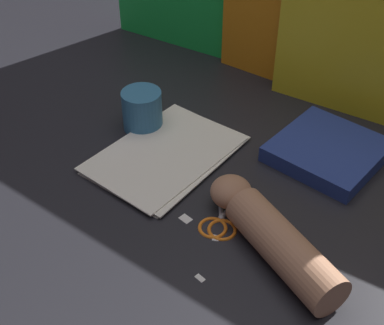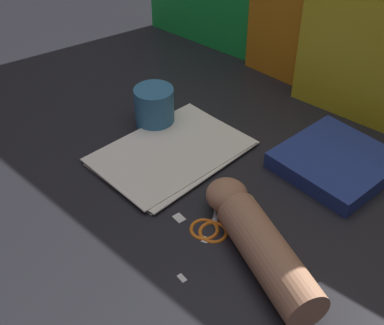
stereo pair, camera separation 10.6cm
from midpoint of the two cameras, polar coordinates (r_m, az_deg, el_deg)
The scene contains 9 objects.
ground_plane at distance 1.11m, azimuth 5.36°, elevation -2.31°, with size 6.00×6.00×0.00m, color black.
paper_stack at distance 1.17m, azimuth 0.45°, elevation 1.01°, with size 0.25×0.34×0.01m.
book_closed at distance 1.18m, azimuth 17.61°, elevation -0.06°, with size 0.21×0.22×0.04m.
scissors at distance 1.02m, azimuth 5.20°, elevation -6.59°, with size 0.12×0.15×0.01m.
hand_forearm at distance 0.95m, azimuth 10.45°, elevation -8.55°, with size 0.34×0.18×0.08m.
paper_scrap_near at distance 0.99m, azimuth 4.52°, elevation -8.34°, with size 0.02×0.02×0.00m.
paper_scrap_mid at distance 0.93m, azimuth 2.24°, elevation -12.35°, with size 0.02×0.01×0.00m.
paper_scrap_far at distance 1.03m, azimuth 1.58°, elevation -6.04°, with size 0.02×0.02×0.00m.
mug at distance 1.24m, azimuth -1.60°, elevation 5.84°, with size 0.09×0.09×0.10m.
Camera 2 is at (0.59, -0.59, 0.73)m, focal length 50.00 mm.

